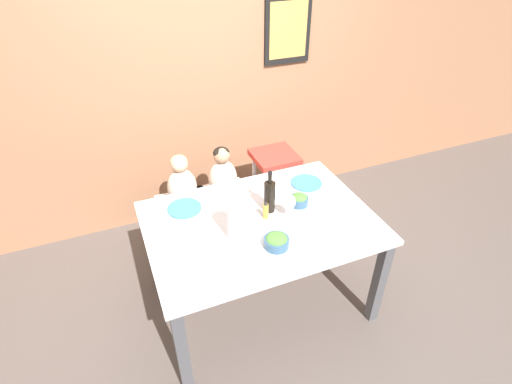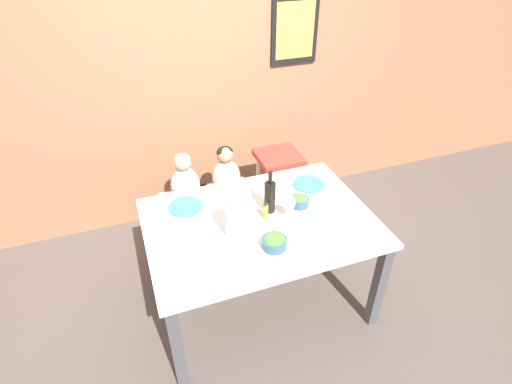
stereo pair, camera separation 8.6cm
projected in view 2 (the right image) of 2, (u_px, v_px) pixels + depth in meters
The scene contains 18 objects.
ground_plane at pixel (260, 298), 3.08m from camera, with size 14.00×14.00×0.00m, color #564C47.
wall_back at pixel (205, 72), 3.33m from camera, with size 10.00×0.09×2.70m.
dining_table at pixel (260, 232), 2.70m from camera, with size 1.50×1.05×0.77m.
chair_far_left at pixel (188, 209), 3.38m from camera, with size 0.43×0.42×0.46m.
chair_far_center at pixel (227, 200), 3.48m from camera, with size 0.43×0.42×0.46m.
chair_right_highchair at pixel (278, 170), 3.49m from camera, with size 0.37×0.36×0.75m.
person_child_left at pixel (185, 181), 3.22m from camera, with size 0.24×0.20×0.45m.
person_child_center at pixel (226, 173), 3.31m from camera, with size 0.24×0.20×0.45m.
wine_bottle at pixel (270, 196), 2.66m from camera, with size 0.08×0.08×0.31m.
paper_towel_roll at pixel (235, 219), 2.43m from camera, with size 0.11×0.11×0.28m.
wine_glass_near at pixel (290, 203), 2.58m from camera, with size 0.07×0.07×0.18m.
wine_glass_far at pixel (242, 197), 2.64m from camera, with size 0.07×0.07×0.18m.
salad_bowl_large at pixel (274, 242), 2.41m from camera, with size 0.15×0.15×0.08m.
salad_bowl_small at pixel (300, 201), 2.75m from camera, with size 0.13×0.13×0.08m.
dinner_plate_front_left at pixel (200, 268), 2.28m from camera, with size 0.23×0.23×0.01m.
dinner_plate_back_left at pixel (185, 207), 2.76m from camera, with size 0.23×0.23×0.01m.
dinner_plate_back_right at pixel (308, 184), 2.98m from camera, with size 0.23×0.23×0.01m.
condiment_bottle_hot_sauce at pixel (265, 211), 2.63m from camera, with size 0.04×0.04×0.13m.
Camera 2 is at (-0.73, -1.92, 2.45)m, focal length 28.00 mm.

